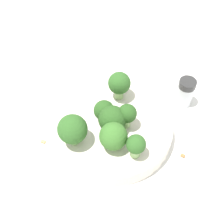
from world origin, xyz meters
TOP-DOWN VIEW (x-y plane):
  - ground_plane at (0.00, 0.00)m, footprint 3.00×3.00m
  - bowl at (0.00, 0.00)m, footprint 0.22×0.22m
  - broccoli_floret_0 at (-0.05, -0.00)m, footprint 0.05×0.05m
  - broccoli_floret_1 at (-0.01, -0.03)m, footprint 0.03×0.03m
  - broccoli_floret_2 at (0.01, 0.01)m, footprint 0.04×0.04m
  - broccoli_floret_3 at (-0.01, 0.00)m, footprint 0.05×0.05m
  - broccoli_floret_4 at (-0.07, -0.04)m, footprint 0.03×0.03m
  - broccoli_floret_5 at (-0.04, 0.07)m, footprint 0.05×0.05m
  - broccoli_floret_6 at (0.06, -0.02)m, footprint 0.04×0.04m
  - pepper_shaker at (0.07, -0.15)m, footprint 0.03×0.03m
  - almond_crumb_0 at (-0.02, 0.13)m, footprint 0.01×0.01m
  - almond_crumb_1 at (-0.06, -0.12)m, footprint 0.01×0.01m

SIDE VIEW (x-z plane):
  - ground_plane at x=0.00m, z-range 0.00..0.00m
  - almond_crumb_1 at x=-0.06m, z-range 0.00..0.01m
  - almond_crumb_0 at x=-0.02m, z-range 0.00..0.01m
  - bowl at x=0.00m, z-range 0.00..0.03m
  - pepper_shaker at x=0.07m, z-range 0.00..0.06m
  - broccoli_floret_2 at x=0.01m, z-range 0.03..0.08m
  - broccoli_floret_3 at x=-0.01m, z-range 0.03..0.09m
  - broccoli_floret_4 at x=-0.07m, z-range 0.04..0.08m
  - broccoli_floret_0 at x=-0.05m, z-range 0.03..0.09m
  - broccoli_floret_1 at x=-0.01m, z-range 0.04..0.09m
  - broccoli_floret_5 at x=-0.04m, z-range 0.04..0.10m
  - broccoli_floret_6 at x=0.06m, z-range 0.04..0.10m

